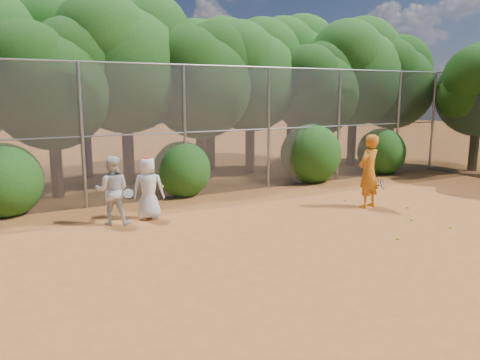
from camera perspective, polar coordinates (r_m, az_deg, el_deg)
ground at (r=10.14m, az=11.93°, el=-7.91°), size 80.00×80.00×0.00m
fence_back at (r=14.68m, az=-3.54°, el=6.16°), size 20.05×0.09×4.03m
tree_2 at (r=15.22m, az=-21.97°, el=11.35°), size 3.99×3.47×5.47m
tree_3 at (r=16.74m, az=-13.78°, el=14.45°), size 4.89×4.26×6.70m
tree_4 at (r=16.97m, az=-4.79°, el=12.49°), size 4.19×3.64×5.73m
tree_5 at (r=18.83m, az=1.35°, el=13.21°), size 4.51×3.92×6.17m
tree_6 at (r=19.37m, az=9.39°, el=11.28°), size 3.86×3.36×5.29m
tree_7 at (r=21.47m, az=13.88°, el=13.20°), size 4.77×4.14×6.53m
tree_8 at (r=22.63m, az=18.17°, el=11.66°), size 4.25×3.70×5.82m
tree_10 at (r=18.67m, az=-18.68°, el=14.48°), size 5.15×4.48×7.06m
tree_11 at (r=19.79m, az=-3.61°, el=13.39°), size 4.64×4.03×6.35m
tree_12 at (r=22.59m, az=6.42°, el=13.87°), size 5.02×4.37×6.88m
tree_13 at (r=21.61m, az=27.18°, el=10.19°), size 3.86×3.36×5.29m
bush_0 at (r=13.74m, az=-26.87°, el=0.31°), size 2.00×2.00×2.00m
bush_1 at (r=14.74m, az=-7.09°, el=1.60°), size 1.80×1.80×1.80m
bush_2 at (r=17.17m, az=8.62°, el=3.49°), size 2.20×2.20×2.20m
bush_3 at (r=19.49m, az=16.86°, el=3.54°), size 1.90×1.90×1.90m
player_yellow at (r=13.51m, az=15.40°, el=1.03°), size 0.93×0.66×2.05m
player_teen at (r=12.07m, az=-11.10°, el=-0.96°), size 0.92×0.79×1.62m
player_white at (r=11.76m, az=-15.28°, el=-1.25°), size 1.00×0.90×1.68m
ball_0 at (r=13.89m, az=19.79°, el=-3.14°), size 0.07×0.07×0.07m
ball_1 at (r=14.59m, az=15.65°, el=-2.27°), size 0.07×0.07×0.07m
ball_2 at (r=12.20m, az=24.24°, el=-5.31°), size 0.07×0.07×0.07m
ball_3 at (r=12.57m, az=20.21°, el=-4.56°), size 0.07×0.07×0.07m
ball_4 at (r=10.88m, az=18.63°, el=-6.77°), size 0.07×0.07×0.07m
ball_5 at (r=14.30m, az=12.66°, el=-2.39°), size 0.07×0.07×0.07m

